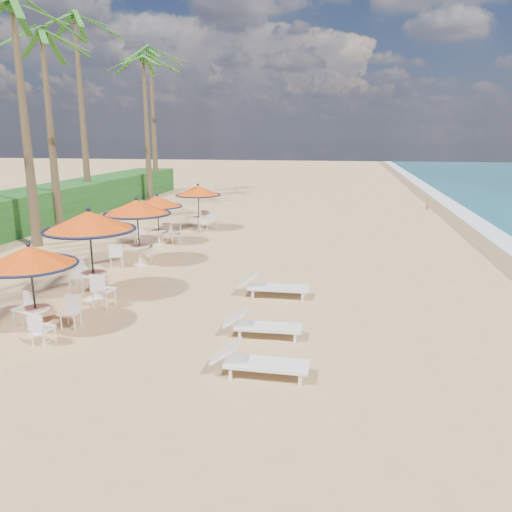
{
  "coord_description": "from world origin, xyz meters",
  "views": [
    {
      "loc": [
        2.3,
        -9.53,
        4.6
      ],
      "look_at": [
        -0.13,
        4.13,
        1.2
      ],
      "focal_mm": 35.0,
      "sensor_mm": 36.0,
      "label": 1
    }
  ],
  "objects": [
    {
      "name": "wetsand_band",
      "position": [
        8.4,
        10.0,
        0.0
      ],
      "size": [
        1.4,
        140.0,
        0.02
      ],
      "primitive_type": "cube",
      "color": "olive",
      "rests_on": "ground"
    },
    {
      "name": "palm_7",
      "position": [
        -12.21,
        27.56,
        9.85
      ],
      "size": [
        5.0,
        5.0,
        10.75
      ],
      "color": "brown",
      "rests_on": "ground"
    },
    {
      "name": "lounger_mid",
      "position": [
        0.5,
        1.16,
        0.3
      ],
      "size": [
        1.81,
        0.61,
        0.64
      ],
      "rotation": [
        0.0,
        0.0,
        0.02
      ],
      "color": "white",
      "rests_on": "ground"
    },
    {
      "name": "station_4",
      "position": [
        -4.61,
        13.69,
        1.68
      ],
      "size": [
        2.2,
        2.31,
        2.3
      ],
      "color": "black",
      "rests_on": "ground"
    },
    {
      "name": "station_1",
      "position": [
        -4.64,
        3.04,
        2.03
      ],
      "size": [
        2.55,
        2.55,
        2.66
      ],
      "color": "black",
      "rests_on": "ground"
    },
    {
      "name": "station_0",
      "position": [
        -4.69,
        0.43,
        1.63
      ],
      "size": [
        2.14,
        2.14,
        2.23
      ],
      "color": "black",
      "rests_on": "ground"
    },
    {
      "name": "station_3",
      "position": [
        -5.43,
        10.28,
        1.59
      ],
      "size": [
        2.08,
        2.08,
        2.17
      ],
      "color": "black",
      "rests_on": "ground"
    },
    {
      "name": "palm_4",
      "position": [
        -11.88,
        13.24,
        8.53
      ],
      "size": [
        5.0,
        5.0,
        9.34
      ],
      "color": "brown",
      "rests_on": "ground"
    },
    {
      "name": "palm_5",
      "position": [
        -13.02,
        18.49,
        10.25
      ],
      "size": [
        5.0,
        5.0,
        11.18
      ],
      "color": "brown",
      "rests_on": "ground"
    },
    {
      "name": "palm_6",
      "position": [
        -11.31,
        23.99,
        8.93
      ],
      "size": [
        5.0,
        5.0,
        9.76
      ],
      "color": "brown",
      "rests_on": "ground"
    },
    {
      "name": "person",
      "position": [
        7.36,
        22.5,
        0.41
      ],
      "size": [
        0.26,
        0.34,
        0.83
      ],
      "primitive_type": "imported",
      "rotation": [
        0.0,
        0.0,
        1.78
      ],
      "color": "#966F4C",
      "rests_on": "ground"
    },
    {
      "name": "lounger_near",
      "position": [
        0.75,
        -0.76,
        0.32
      ],
      "size": [
        1.91,
        0.62,
        0.68
      ],
      "rotation": [
        0.0,
        0.0,
        -0.01
      ],
      "color": "white",
      "rests_on": "ground"
    },
    {
      "name": "ground",
      "position": [
        0.0,
        0.0,
        0.0
      ],
      "size": [
        160.0,
        160.0,
        0.0
      ],
      "primitive_type": "plane",
      "color": "tan",
      "rests_on": "ground"
    },
    {
      "name": "lounger_far",
      "position": [
        0.32,
        4.13,
        0.34
      ],
      "size": [
        2.03,
        0.67,
        0.72
      ],
      "rotation": [
        0.0,
        0.0,
        0.02
      ],
      "color": "white",
      "rests_on": "ground"
    },
    {
      "name": "scrub_hedge",
      "position": [
        -13.5,
        11.0,
        0.9
      ],
      "size": [
        3.0,
        40.0,
        1.8
      ],
      "primitive_type": "cube",
      "color": "#194716",
      "rests_on": "ground"
    },
    {
      "name": "station_2",
      "position": [
        -4.9,
        6.86,
        1.89
      ],
      "size": [
        2.37,
        2.37,
        2.48
      ],
      "color": "black",
      "rests_on": "ground"
    },
    {
      "name": "palm_3",
      "position": [
        -10.39,
        9.09,
        8.74
      ],
      "size": [
        5.0,
        5.0,
        9.57
      ],
      "color": "brown",
      "rests_on": "ground"
    }
  ]
}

